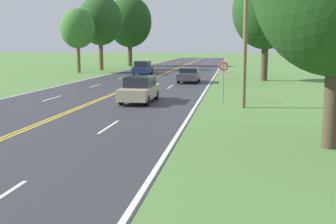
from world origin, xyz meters
name	(u,v)px	position (x,y,z in m)	size (l,w,h in m)	color
traffic_sign	(224,71)	(8.00, 25.53, 1.91)	(0.60, 0.10, 2.53)	gray
utility_pole_midground	(246,18)	(9.20, 23.28, 5.00)	(1.80, 0.24, 9.68)	brown
tree_left_verge	(100,20)	(-10.21, 57.85, 7.04)	(6.18, 6.18, 10.63)	brown
tree_behind_sign	(130,22)	(-8.89, 69.74, 7.45)	(7.43, 7.43, 11.75)	brown
tree_right_cluster	(266,10)	(11.66, 42.43, 6.90)	(6.62, 6.62, 10.74)	#473828
tree_far_back	(78,28)	(-11.21, 51.51, 5.66)	(4.44, 4.44, 8.24)	brown
car_champagne_sedan_approaching	(140,89)	(2.86, 24.68, 0.81)	(1.79, 4.70, 1.60)	black
car_dark_grey_sedan_mid_near	(189,75)	(4.45, 39.18, 0.75)	(1.91, 4.20, 1.41)	black
car_dark_blue_sedan_mid_far	(143,68)	(-2.18, 48.96, 0.83)	(1.87, 4.46, 1.67)	black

